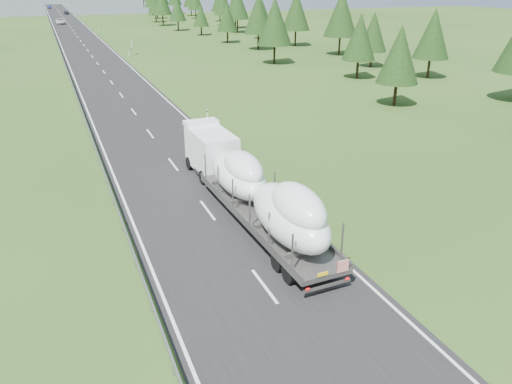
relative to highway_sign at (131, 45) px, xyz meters
name	(u,v)px	position (x,y,z in m)	size (l,w,h in m)	color
ground	(264,286)	(-7.20, -80.00, -1.81)	(400.00, 400.00, 0.00)	#294517
road_surface	(84,45)	(-7.20, 20.00, -1.80)	(10.00, 400.00, 0.02)	black
guardrail	(57,43)	(-12.50, 19.94, -1.21)	(0.10, 400.00, 0.76)	slate
marker_posts	(90,22)	(-0.70, 75.00, -1.27)	(0.13, 350.08, 1.00)	silver
highway_sign	(131,45)	(0.00, 0.00, 0.00)	(0.08, 0.90, 2.60)	slate
tree_line_right	(231,6)	(31.67, 33.15, 4.89)	(27.40, 300.85, 12.23)	black
boat_truck	(251,183)	(-5.05, -72.92, 0.41)	(3.19, 19.32, 4.24)	white
distant_van	(61,21)	(-9.23, 78.76, -0.96)	(2.80, 6.08, 1.69)	silver
distant_car_dark	(66,13)	(-5.02, 127.25, -1.13)	(1.60, 3.98, 1.35)	black
distant_car_blue	(49,7)	(-10.16, 176.08, -1.06)	(1.58, 4.54, 1.50)	#161B3E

